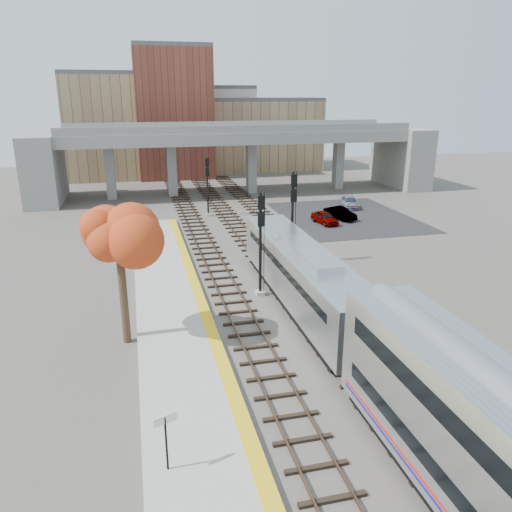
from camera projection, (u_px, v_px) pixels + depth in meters
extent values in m
plane|color=#47423D|center=(315.00, 347.00, 27.50)|extent=(160.00, 160.00, 0.00)
cube|color=#9E9E99|center=(183.00, 360.00, 25.81)|extent=(4.50, 60.00, 0.35)
cube|color=yellow|center=(219.00, 353.00, 26.18)|extent=(0.70, 60.00, 0.01)
cube|color=black|center=(219.00, 275.00, 38.29)|extent=(2.50, 95.00, 0.14)
cube|color=brown|center=(210.00, 274.00, 38.10)|extent=(0.07, 95.00, 0.14)
cube|color=brown|center=(228.00, 272.00, 38.42)|extent=(0.07, 95.00, 0.14)
cube|color=black|center=(272.00, 270.00, 39.24)|extent=(2.50, 95.00, 0.14)
cube|color=brown|center=(263.00, 270.00, 39.05)|extent=(0.07, 95.00, 0.14)
cube|color=brown|center=(281.00, 268.00, 39.37)|extent=(0.07, 95.00, 0.14)
cube|color=black|center=(320.00, 266.00, 40.15)|extent=(2.50, 95.00, 0.14)
cube|color=brown|center=(311.00, 266.00, 39.95)|extent=(0.07, 95.00, 0.14)
cube|color=brown|center=(328.00, 264.00, 40.28)|extent=(0.07, 95.00, 0.14)
cube|color=slate|center=(237.00, 136.00, 67.76)|extent=(46.00, 10.00, 1.50)
cube|color=slate|center=(244.00, 129.00, 62.94)|extent=(46.00, 0.20, 1.00)
cube|color=slate|center=(230.00, 125.00, 71.81)|extent=(46.00, 0.20, 1.00)
cube|color=slate|center=(110.00, 172.00, 65.24)|extent=(1.20, 1.60, 7.00)
cube|color=slate|center=(172.00, 170.00, 67.05)|extent=(1.20, 1.60, 7.00)
cube|color=slate|center=(251.00, 167.00, 69.54)|extent=(1.20, 1.60, 7.00)
cube|color=slate|center=(338.00, 164.00, 72.48)|extent=(1.20, 1.60, 7.00)
cube|color=slate|center=(44.00, 168.00, 63.20)|extent=(4.00, 12.00, 8.50)
cube|color=slate|center=(401.00, 157.00, 74.50)|extent=(4.00, 12.00, 8.50)
cube|color=tan|center=(124.00, 127.00, 82.76)|extent=(18.00, 14.00, 16.00)
cube|color=#4C4C4F|center=(120.00, 74.00, 80.18)|extent=(18.00, 14.00, 0.60)
cube|color=beige|center=(204.00, 130.00, 90.85)|extent=(16.00, 16.00, 14.00)
cube|color=#4C4C4F|center=(203.00, 87.00, 88.58)|extent=(16.00, 16.00, 0.60)
cube|color=brown|center=(174.00, 115.00, 81.18)|extent=(12.00, 10.00, 20.00)
cube|color=#4C4C4F|center=(170.00, 46.00, 77.97)|extent=(12.00, 10.00, 0.60)
cube|color=tan|center=(260.00, 135.00, 91.58)|extent=(20.00, 14.00, 12.00)
cube|color=#4C4C4F|center=(260.00, 99.00, 89.62)|extent=(20.00, 14.00, 0.60)
cube|color=black|center=(346.00, 217.00, 56.51)|extent=(14.00, 18.00, 0.04)
cube|color=#A8AAB2|center=(302.00, 273.00, 31.94)|extent=(3.00, 19.00, 3.20)
cube|color=black|center=(264.00, 227.00, 40.54)|extent=(2.20, 0.06, 1.10)
cube|color=black|center=(302.00, 264.00, 31.75)|extent=(3.02, 16.15, 0.50)
cube|color=black|center=(301.00, 300.00, 32.51)|extent=(2.70, 17.10, 0.50)
cube|color=#A8AAB2|center=(303.00, 246.00, 31.38)|extent=(1.60, 9.50, 0.40)
cube|color=#9E9E99|center=(260.00, 293.00, 34.56)|extent=(0.60, 0.60, 0.30)
cylinder|color=black|center=(260.00, 245.00, 33.49)|extent=(0.21, 0.21, 7.19)
cube|color=black|center=(261.00, 203.00, 32.33)|extent=(0.46, 0.18, 0.92)
cube|color=black|center=(261.00, 220.00, 32.68)|extent=(0.46, 0.18, 0.92)
cube|color=#9E9E99|center=(291.00, 262.00, 40.85)|extent=(0.60, 0.60, 0.30)
cylinder|color=black|center=(292.00, 219.00, 39.73)|extent=(0.22, 0.22, 7.55)
cube|color=black|center=(294.00, 181.00, 38.53)|extent=(0.49, 0.18, 0.97)
cube|color=black|center=(294.00, 196.00, 38.89)|extent=(0.49, 0.18, 0.97)
cube|color=#9E9E99|center=(208.00, 215.00, 56.78)|extent=(0.60, 0.60, 0.30)
cylinder|color=black|center=(207.00, 187.00, 55.79)|extent=(0.19, 0.19, 6.64)
cube|color=black|center=(207.00, 163.00, 54.71)|extent=(0.43, 0.18, 0.85)
cube|color=black|center=(207.00, 172.00, 55.03)|extent=(0.43, 0.18, 0.85)
cylinder|color=black|center=(166.00, 444.00, 17.76)|extent=(0.08, 0.08, 2.20)
cube|color=white|center=(165.00, 420.00, 17.45)|extent=(0.85, 0.38, 0.35)
cylinder|color=#382619|center=(123.00, 294.00, 27.22)|extent=(0.44, 0.44, 5.83)
ellipsoid|color=#CC4C1B|center=(118.00, 235.00, 26.18)|extent=(3.60, 3.60, 4.16)
imported|color=#99999E|center=(325.00, 218.00, 53.20)|extent=(2.20, 4.09, 1.32)
imported|color=#99999E|center=(340.00, 213.00, 55.02)|extent=(2.78, 4.31, 1.34)
imported|color=#99999E|center=(349.00, 202.00, 60.76)|extent=(2.69, 4.72, 1.29)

